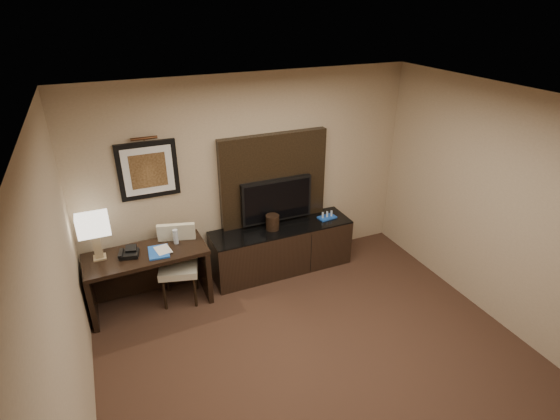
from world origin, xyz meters
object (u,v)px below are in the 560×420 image
desk (150,279)px  water_bottle (176,237)px  tv (276,200)px  table_lamp (95,235)px  ice_bucket (272,222)px  desk_chair (179,267)px  desk_phone (129,252)px  credenza (282,248)px  minibar_tray (327,215)px

desk → water_bottle: (0.38, 0.07, 0.47)m
tv → table_lamp: 2.31m
water_bottle → ice_bucket: (1.30, 0.02, -0.08)m
desk_chair → desk_phone: desk_chair is taller
desk → desk_chair: (0.36, -0.03, 0.10)m
credenza → desk_chair: size_ratio=2.03×
table_lamp → water_bottle: bearing=-0.8°
desk → water_bottle: size_ratio=7.63×
credenza → minibar_tray: 0.79m
table_lamp → desk_phone: bearing=-14.5°
tv → minibar_tray: bearing=-12.5°
desk → minibar_tray: 2.54m
water_bottle → minibar_tray: (2.13, 0.01, -0.14)m
desk → desk_phone: 0.47m
table_lamp → desk_phone: table_lamp is taller
desk_chair → water_bottle: bearing=92.3°
desk_phone → ice_bucket: size_ratio=1.04×
water_bottle → ice_bucket: 1.30m
desk_phone → minibar_tray: size_ratio=0.83×
credenza → desk_chair: desk_chair is taller
desk_phone → water_bottle: 0.57m
credenza → minibar_tray: minibar_tray is taller
credenza → table_lamp: 2.44m
desk → ice_bucket: ice_bucket is taller
tv → minibar_tray: (0.71, -0.16, -0.30)m
credenza → desk_phone: desk_phone is taller
minibar_tray → water_bottle: bearing=-179.7°
tv → minibar_tray: tv is taller
minibar_tray → ice_bucket: bearing=179.4°
credenza → ice_bucket: 0.46m
desk_phone → tv: bearing=19.7°
desk_phone → water_bottle: size_ratio=1.14×
desk_chair → tv: bearing=25.3°
credenza → ice_bucket: size_ratio=9.56×
table_lamp → water_bottle: table_lamp is taller
minibar_tray → desk: bearing=-178.1°
desk → credenza: size_ratio=0.73×
desk_phone → water_bottle: water_bottle is taller
desk → tv: (1.80, 0.24, 0.64)m
credenza → desk: bearing=-177.2°
credenza → minibar_tray: (0.70, -0.02, 0.38)m
desk_chair → minibar_tray: size_ratio=3.79×
desk_chair → minibar_tray: 2.17m
desk_chair → ice_bucket: desk_chair is taller
table_lamp → desk: bearing=-9.6°
desk → ice_bucket: (1.68, 0.09, 0.40)m
table_lamp → water_bottle: size_ratio=3.35×
table_lamp → ice_bucket: bearing=0.2°
table_lamp → credenza: bearing=0.4°
minibar_tray → table_lamp: bearing=180.0°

